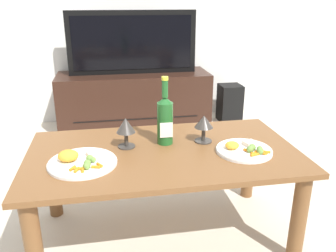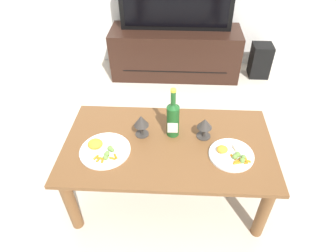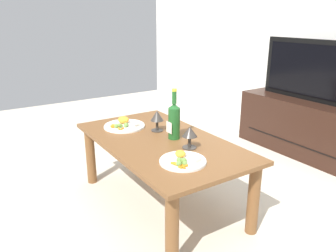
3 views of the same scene
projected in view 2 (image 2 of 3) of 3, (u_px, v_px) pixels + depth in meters
ground_plane at (168, 191)px, 2.03m from camera, size 6.40×6.40×0.00m
dining_table at (168, 153)px, 1.77m from camera, size 1.25×0.70×0.47m
tv_stand at (175, 53)px, 3.09m from camera, size 1.35×0.46×0.50m
tv_screen at (176, 3)px, 2.75m from camera, size 1.11×0.05×0.54m
floor_speaker at (260, 61)px, 3.11m from camera, size 0.21×0.21×0.36m
wine_bottle at (173, 118)px, 1.70m from camera, size 0.08×0.08×0.33m
goblet_left at (141, 122)px, 1.72m from camera, size 0.09×0.09×0.15m
goblet_right at (205, 125)px, 1.71m from camera, size 0.09×0.09×0.14m
dinner_plate_left at (104, 149)px, 1.66m from camera, size 0.29×0.29×0.06m
dinner_plate_right at (232, 154)px, 1.64m from camera, size 0.26×0.26×0.05m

